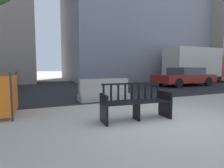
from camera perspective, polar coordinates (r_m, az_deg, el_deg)
ground_plane at (r=4.36m, az=18.13°, el=-11.65°), size 200.00×200.00×0.00m
street_asphalt at (r=12.21m, az=-9.80°, el=-0.88°), size 120.00×12.00×0.01m
street_bench at (r=4.27m, az=7.83°, el=-6.30°), size 1.72×0.63×0.88m
jersey_barrier_centre at (r=6.91m, az=-2.61°, el=-2.43°), size 2.01×0.72×0.84m
car_sedan_mid at (r=13.79m, az=22.51°, el=2.22°), size 4.72×2.15×1.32m
delivery_truck at (r=17.87m, az=26.35°, el=5.90°), size 6.86×2.50×3.05m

